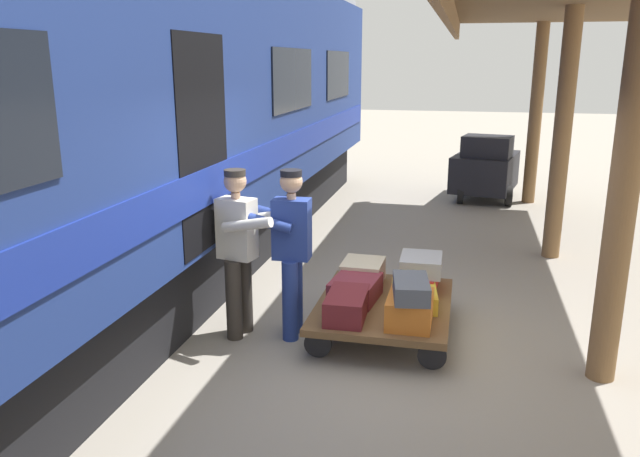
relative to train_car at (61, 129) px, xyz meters
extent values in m
plane|color=gray|center=(-3.34, 0.00, -2.06)|extent=(60.00, 60.00, 0.00)
cylinder|color=brown|center=(-5.15, -7.24, -0.36)|extent=(0.24, 0.24, 3.40)
cylinder|color=brown|center=(-5.15, -3.62, -0.36)|extent=(0.24, 0.24, 3.40)
cylinder|color=brown|center=(-5.15, 0.00, -0.36)|extent=(0.24, 0.24, 3.40)
cube|color=navy|center=(0.00, 0.00, 0.29)|extent=(3.00, 17.93, 2.90)
cube|color=black|center=(0.00, 0.00, -1.61)|extent=(2.55, 17.03, 0.90)
cube|color=navy|center=(-1.51, 0.00, -0.51)|extent=(0.03, 17.57, 0.36)
cube|color=black|center=(-1.51, -6.28, 0.39)|extent=(0.02, 1.97, 0.84)
cube|color=black|center=(-1.51, -3.14, 0.39)|extent=(0.02, 1.97, 0.84)
cube|color=black|center=(-1.45, 0.00, -0.11)|extent=(0.12, 1.10, 2.00)
cube|color=brown|center=(-3.16, -0.50, -1.76)|extent=(1.32, 1.71, 0.07)
cylinder|color=black|center=(-3.69, 0.18, -1.93)|extent=(0.26, 0.05, 0.26)
cylinder|color=black|center=(-2.63, 0.18, -1.93)|extent=(0.26, 0.05, 0.26)
cylinder|color=black|center=(-3.69, -1.19, -1.93)|extent=(0.26, 0.05, 0.26)
cylinder|color=black|center=(-2.63, -1.19, -1.93)|extent=(0.26, 0.05, 0.26)
cube|color=beige|center=(-2.86, -0.98, -1.60)|extent=(0.44, 0.50, 0.26)
cube|color=maroon|center=(-2.86, -0.03, -1.61)|extent=(0.38, 0.64, 0.24)
cube|color=gold|center=(-3.46, -0.50, -1.64)|extent=(0.51, 0.65, 0.17)
cube|color=maroon|center=(-2.86, -0.50, -1.61)|extent=(0.50, 0.62, 0.23)
cube|color=#AD231E|center=(-3.46, -0.98, -1.63)|extent=(0.44, 0.63, 0.19)
cube|color=#CC6B23|center=(-3.46, -0.03, -1.59)|extent=(0.41, 0.57, 0.27)
cube|color=#4C515B|center=(-3.47, 0.00, -1.37)|extent=(0.40, 0.59, 0.17)
cube|color=#9EA0A5|center=(-3.49, -0.96, -1.45)|extent=(0.44, 0.52, 0.18)
cylinder|color=navy|center=(-2.27, -0.33, -1.65)|extent=(0.16, 0.16, 0.82)
cylinder|color=navy|center=(-2.28, -0.13, -1.65)|extent=(0.16, 0.16, 0.82)
cube|color=navy|center=(-2.27, -0.23, -0.94)|extent=(0.37, 0.23, 0.60)
cylinder|color=tan|center=(-2.27, -0.23, -0.61)|extent=(0.09, 0.09, 0.06)
sphere|color=tan|center=(-2.27, -0.23, -0.47)|extent=(0.22, 0.22, 0.22)
cylinder|color=black|center=(-2.27, -0.23, -0.39)|extent=(0.21, 0.21, 0.06)
cylinder|color=navy|center=(-2.05, -0.39, -0.84)|extent=(0.53, 0.12, 0.21)
cylinder|color=navy|center=(-2.06, -0.07, -0.84)|extent=(0.53, 0.12, 0.21)
cylinder|color=#332D28|center=(-1.72, -0.03, -1.65)|extent=(0.16, 0.16, 0.82)
cylinder|color=#332D28|center=(-1.76, -0.23, -1.65)|extent=(0.16, 0.16, 0.82)
cube|color=silver|center=(-1.74, -0.13, -0.94)|extent=(0.40, 0.29, 0.60)
cylinder|color=tan|center=(-1.74, -0.13, -0.61)|extent=(0.09, 0.09, 0.06)
sphere|color=tan|center=(-1.74, -0.13, -0.47)|extent=(0.22, 0.22, 0.22)
cylinder|color=#332D28|center=(-1.74, -0.13, -0.39)|extent=(0.21, 0.21, 0.06)
cylinder|color=silver|center=(-1.93, 0.07, -0.84)|extent=(0.54, 0.21, 0.21)
cylinder|color=silver|center=(-1.99, -0.24, -0.84)|extent=(0.54, 0.21, 0.21)
cube|color=black|center=(-4.30, -7.38, -1.51)|extent=(1.42, 1.89, 0.70)
cube|color=black|center=(-4.30, -7.03, -1.01)|extent=(1.02, 0.87, 0.50)
cylinder|color=black|center=(-4.75, -6.78, -1.86)|extent=(0.12, 0.40, 0.40)
cylinder|color=black|center=(-3.85, -6.78, -1.86)|extent=(0.12, 0.40, 0.40)
cylinder|color=black|center=(-4.75, -7.98, -1.86)|extent=(0.12, 0.40, 0.40)
cylinder|color=black|center=(-3.85, -7.98, -1.86)|extent=(0.12, 0.40, 0.40)
camera|label=1|loc=(-3.87, 5.41, 0.65)|focal=35.02mm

